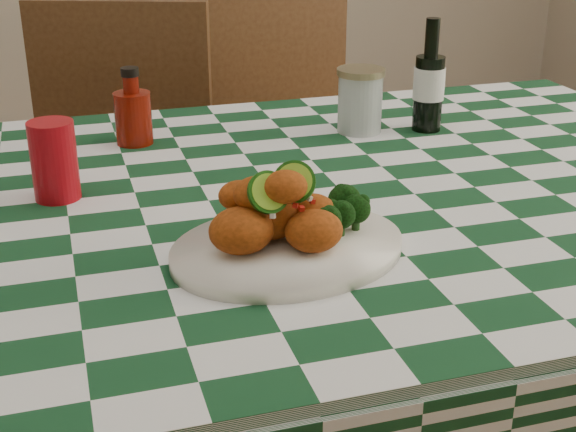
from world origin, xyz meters
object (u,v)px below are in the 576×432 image
object	(u,v)px
dining_table	(276,404)
plate	(288,249)
mason_jar	(360,100)
wooden_chair_right	(304,181)
red_tumbler	(54,161)
ketchup_bottle	(132,106)
wooden_chair_left	(111,222)
fried_chicken_pile	(283,208)
beer_bottle	(430,75)

from	to	relation	value
dining_table	plate	world-z (taller)	plate
mason_jar	wooden_chair_right	distance (m)	0.61
red_tumbler	mason_jar	size ratio (longest dim) A/B	0.99
ketchup_bottle	wooden_chair_left	distance (m)	0.52
fried_chicken_pile	beer_bottle	xyz separation A→B (m)	(0.42, 0.45, 0.04)
beer_bottle	wooden_chair_left	world-z (taller)	beer_bottle
fried_chicken_pile	mason_jar	xyz separation A→B (m)	(0.29, 0.47, -0.01)
wooden_chair_right	red_tumbler	bearing A→B (deg)	-141.86
red_tumbler	fried_chicken_pile	bearing A→B (deg)	-46.93
fried_chicken_pile	mason_jar	world-z (taller)	mason_jar
wooden_chair_right	dining_table	bearing A→B (deg)	-121.15
wooden_chair_left	plate	bearing A→B (deg)	-59.80
dining_table	mason_jar	size ratio (longest dim) A/B	13.79
mason_jar	wooden_chair_left	world-z (taller)	wooden_chair_left
ketchup_bottle	mason_jar	bearing A→B (deg)	-6.84
plate	wooden_chair_right	bearing A→B (deg)	71.02
fried_chicken_pile	red_tumbler	xyz separation A→B (m)	(-0.27, 0.29, -0.01)
wooden_chair_left	beer_bottle	bearing A→B (deg)	-17.80
mason_jar	beer_bottle	world-z (taller)	beer_bottle
ketchup_bottle	mason_jar	world-z (taller)	ketchup_bottle
wooden_chair_left	mason_jar	bearing A→B (deg)	-23.04
red_tumbler	dining_table	bearing A→B (deg)	-13.32
fried_chicken_pile	mason_jar	distance (m)	0.55
dining_table	ketchup_bottle	world-z (taller)	ketchup_bottle
dining_table	beer_bottle	distance (m)	0.66
fried_chicken_pile	dining_table	bearing A→B (deg)	77.17
fried_chicken_pile	wooden_chair_left	xyz separation A→B (m)	(-0.16, 0.89, -0.37)
ketchup_bottle	beer_bottle	xyz separation A→B (m)	(0.54, -0.08, 0.04)
mason_jar	plate	bearing A→B (deg)	-120.87
red_tumbler	ketchup_bottle	xyz separation A→B (m)	(0.14, 0.23, 0.01)
plate	wooden_chair_left	world-z (taller)	wooden_chair_left
plate	ketchup_bottle	distance (m)	0.54
red_tumbler	wooden_chair_left	bearing A→B (deg)	79.95
plate	wooden_chair_left	xyz separation A→B (m)	(-0.17, 0.89, -0.31)
wooden_chair_left	wooden_chair_right	xyz separation A→B (m)	(0.50, 0.08, 0.02)
wooden_chair_left	dining_table	bearing A→B (deg)	-53.19
dining_table	plate	bearing A→B (deg)	-101.13
wooden_chair_left	wooden_chair_right	distance (m)	0.51
mason_jar	beer_bottle	size ratio (longest dim) A/B	0.57
dining_table	mason_jar	xyz separation A→B (m)	(0.24, 0.26, 0.45)
plate	ketchup_bottle	xyz separation A→B (m)	(-0.13, 0.52, 0.06)
beer_bottle	wooden_chair_right	bearing A→B (deg)	98.23
plate	mason_jar	size ratio (longest dim) A/B	2.58
fried_chicken_pile	ketchup_bottle	distance (m)	0.54
dining_table	plate	size ratio (longest dim) A/B	5.34
mason_jar	wooden_chair_right	xyz separation A→B (m)	(0.05, 0.50, -0.35)
ketchup_bottle	wooden_chair_right	xyz separation A→B (m)	(0.47, 0.45, -0.36)
mason_jar	wooden_chair_left	bearing A→B (deg)	137.61
fried_chicken_pile	beer_bottle	bearing A→B (deg)	47.05
dining_table	wooden_chair_right	size ratio (longest dim) A/B	1.67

